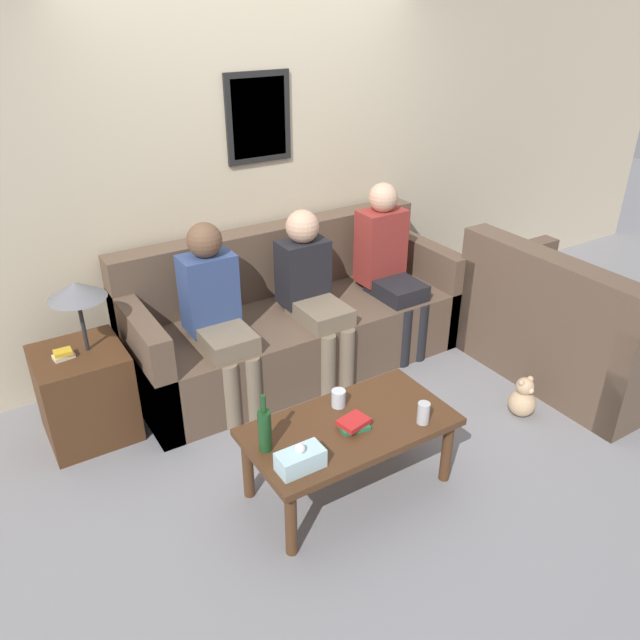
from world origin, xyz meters
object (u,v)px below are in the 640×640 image
wine_bottle (265,429)px  teddy_bear (523,399)px  person_middle (312,288)px  person_left (217,310)px  person_right (389,263)px  couch_side (568,332)px  coffee_table (350,433)px  couch_main (294,321)px  drinking_glass (339,398)px

wine_bottle → teddy_bear: wine_bottle is taller
person_middle → teddy_bear: (0.87, -1.19, -0.54)m
person_left → person_right: size_ratio=0.97×
couch_side → teddy_bear: 0.70m
couch_side → person_left: person_left is taller
coffee_table → person_middle: size_ratio=0.95×
person_right → couch_side: bearing=-50.5°
couch_main → wine_bottle: size_ratio=7.41×
wine_bottle → teddy_bear: size_ratio=1.16×
couch_side → teddy_bear: couch_side is taller
coffee_table → person_middle: bearing=67.9°
coffee_table → person_right: 1.67m
coffee_table → person_middle: 1.27m
person_left → coffee_table: bearing=-78.4°
wine_bottle → person_left: 1.13m
person_middle → teddy_bear: size_ratio=4.20×
drinking_glass → person_right: (1.11, 1.00, 0.21)m
wine_bottle → couch_side: bearing=2.6°
coffee_table → drinking_glass: size_ratio=11.36×
person_right → teddy_bear: size_ratio=4.50×
couch_main → coffee_table: couch_main is taller
couch_main → drinking_glass: couch_main is taller
coffee_table → teddy_bear: coffee_table is taller
wine_bottle → teddy_bear: 1.87m
wine_bottle → person_left: bearing=77.8°
coffee_table → person_middle: (0.47, 1.15, 0.28)m
drinking_glass → person_middle: 1.09m
drinking_glass → person_left: (-0.27, 0.98, 0.19)m
coffee_table → person_left: size_ratio=0.91×
drinking_glass → teddy_bear: bearing=-9.2°
couch_main → couch_side: size_ratio=1.69×
couch_side → wine_bottle: bearing=92.6°
wine_bottle → drinking_glass: bearing=12.7°
coffee_table → teddy_bear: 1.36m
drinking_glass → person_right: size_ratio=0.08×
person_left → person_middle: 0.70m
coffee_table → person_right: size_ratio=0.89×
wine_bottle → person_middle: person_middle is taller
drinking_glass → person_middle: size_ratio=0.08×
drinking_glass → person_left: bearing=105.6°
couch_side → person_right: bearing=39.5°
couch_main → person_middle: size_ratio=2.04×
couch_main → couch_side: (1.55, -1.18, 0.00)m
couch_main → couch_side: same height
couch_main → teddy_bear: bearing=-56.5°
wine_bottle → teddy_bear: (1.81, -0.09, -0.44)m
couch_main → person_right: (0.72, -0.17, 0.36)m
drinking_glass → teddy_bear: size_ratio=0.35×
coffee_table → couch_main: bearing=72.4°
coffee_table → person_left: 1.21m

